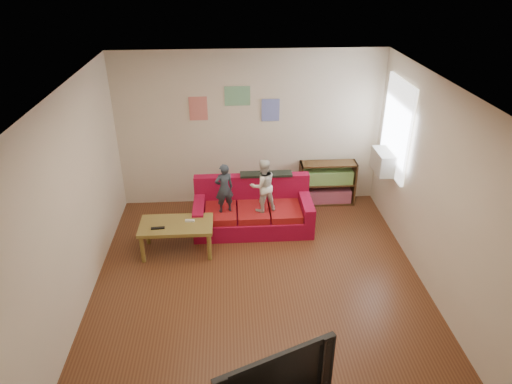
{
  "coord_description": "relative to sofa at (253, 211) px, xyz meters",
  "views": [
    {
      "loc": [
        -0.36,
        -4.86,
        4.04
      ],
      "look_at": [
        0.0,
        0.8,
        1.05
      ],
      "focal_mm": 32.0,
      "sensor_mm": 36.0,
      "label": 1
    }
  ],
  "objects": [
    {
      "name": "room_shell",
      "position": [
        0.0,
        -1.58,
        1.07
      ],
      "size": [
        4.52,
        5.02,
        2.72
      ],
      "color": "brown",
      "rests_on": "ground"
    },
    {
      "name": "sofa",
      "position": [
        0.0,
        0.0,
        0.0
      ],
      "size": [
        1.9,
        0.87,
        0.83
      ],
      "color": "maroon",
      "rests_on": "ground"
    },
    {
      "name": "child_a",
      "position": [
        -0.45,
        -0.16,
        0.52
      ],
      "size": [
        0.34,
        0.27,
        0.81
      ],
      "primitive_type": "imported",
      "rotation": [
        0.0,
        0.0,
        3.44
      ],
      "color": "#2B3441",
      "rests_on": "sofa"
    },
    {
      "name": "child_b",
      "position": [
        0.15,
        -0.16,
        0.55
      ],
      "size": [
        0.5,
        0.44,
        0.87
      ],
      "primitive_type": "imported",
      "rotation": [
        0.0,
        0.0,
        3.46
      ],
      "color": "silver",
      "rests_on": "sofa"
    },
    {
      "name": "coffee_table",
      "position": [
        -1.17,
        -0.64,
        0.14
      ],
      "size": [
        1.08,
        0.59,
        0.48
      ],
      "color": "olive",
      "rests_on": "ground"
    },
    {
      "name": "remote",
      "position": [
        -1.42,
        -0.76,
        0.22
      ],
      "size": [
        0.2,
        0.06,
        0.02
      ],
      "primitive_type": "cube",
      "rotation": [
        0.0,
        0.0,
        0.07
      ],
      "color": "black",
      "rests_on": "coffee_table"
    },
    {
      "name": "game_controller",
      "position": [
        -0.97,
        -0.59,
        0.22
      ],
      "size": [
        0.14,
        0.05,
        0.03
      ],
      "primitive_type": "cube",
      "rotation": [
        0.0,
        0.0,
        -0.07
      ],
      "color": "silver",
      "rests_on": "coffee_table"
    },
    {
      "name": "bookshelf",
      "position": [
        1.37,
        0.72,
        0.07
      ],
      "size": [
        0.99,
        0.3,
        0.79
      ],
      "color": "#4B3119",
      "rests_on": "ground"
    },
    {
      "name": "window",
      "position": [
        2.22,
        0.07,
        1.36
      ],
      "size": [
        0.04,
        1.08,
        1.48
      ],
      "primitive_type": "cube",
      "color": "white",
      "rests_on": "room_shell"
    },
    {
      "name": "ac_unit",
      "position": [
        2.1,
        0.07,
        0.8
      ],
      "size": [
        0.28,
        0.55,
        0.35
      ],
      "primitive_type": "cube",
      "color": "#B7B2A3",
      "rests_on": "window"
    },
    {
      "name": "artwork_left",
      "position": [
        -0.85,
        0.9,
        1.47
      ],
      "size": [
        0.3,
        0.01,
        0.4
      ],
      "primitive_type": "cube",
      "color": "#D87266",
      "rests_on": "room_shell"
    },
    {
      "name": "artwork_center",
      "position": [
        -0.2,
        0.9,
        1.67
      ],
      "size": [
        0.42,
        0.01,
        0.32
      ],
      "primitive_type": "cube",
      "color": "#72B27F",
      "rests_on": "room_shell"
    },
    {
      "name": "artwork_right",
      "position": [
        0.35,
        0.9,
        1.42
      ],
      "size": [
        0.3,
        0.01,
        0.38
      ],
      "primitive_type": "cube",
      "color": "#727FCC",
      "rests_on": "room_shell"
    },
    {
      "name": "file_box",
      "position": [
        0.64,
        0.02,
        -0.14
      ],
      "size": [
        0.39,
        0.3,
        0.27
      ],
      "color": "beige",
      "rests_on": "ground"
    },
    {
      "name": "television",
      "position": [
        -0.06,
        -3.65,
        0.47
      ],
      "size": [
        1.12,
        0.59,
        0.67
      ],
      "primitive_type": "imported",
      "rotation": [
        0.0,
        0.0,
        0.4
      ],
      "color": "black",
      "rests_on": "tv_stand"
    },
    {
      "name": "tissue",
      "position": [
        0.27,
        -0.41,
        -0.23
      ],
      "size": [
        0.13,
        0.13,
        0.11
      ],
      "primitive_type": "sphere",
      "rotation": [
        0.0,
        0.0,
        -0.18
      ],
      "color": "beige",
      "rests_on": "ground"
    }
  ]
}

